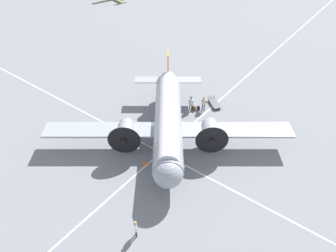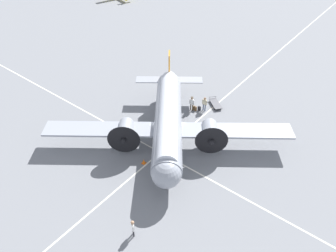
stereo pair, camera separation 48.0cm
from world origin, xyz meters
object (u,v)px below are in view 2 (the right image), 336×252
suitcase_upright_spare (195,108)px  traffic_cone (144,161)px  crew_foreground (133,227)px  passenger_boarding (192,102)px  ramp_agent (205,103)px  airliner_main (168,122)px  baggage_cart (215,104)px  suitcase_near_door (199,108)px

suitcase_upright_spare → traffic_cone: suitcase_upright_spare is taller
crew_foreground → traffic_cone: crew_foreground is taller
traffic_cone → crew_foreground: bearing=125.7°
passenger_boarding → traffic_cone: size_ratio=3.55×
passenger_boarding → ramp_agent: size_ratio=1.03×
suitcase_upright_spare → airliner_main: bearing=99.2°
crew_foreground → ramp_agent: (4.81, -17.30, 0.04)m
ramp_agent → baggage_cart: ramp_agent is taller
ramp_agent → suitcase_upright_spare: size_ratio=3.08×
traffic_cone → suitcase_near_door: bearing=-86.3°
crew_foreground → suitcase_upright_spare: crew_foreground is taller
passenger_boarding → ramp_agent: bearing=33.3°
suitcase_near_door → passenger_boarding: bearing=37.1°
crew_foreground → suitcase_near_door: size_ratio=3.01×
crew_foreground → ramp_agent: bearing=145.3°
passenger_boarding → suitcase_upright_spare: passenger_boarding is taller
passenger_boarding → ramp_agent: (-1.17, -0.90, -0.06)m
airliner_main → passenger_boarding: size_ratio=11.36×
airliner_main → traffic_cone: bearing=-36.0°
passenger_boarding → suitcase_upright_spare: (-0.30, -0.23, -0.88)m
ramp_agent → traffic_cone: (-0.23, 10.93, -0.86)m
passenger_boarding → suitcase_near_door: bearing=32.9°
suitcase_near_door → baggage_cart: 2.25m
crew_foreground → baggage_cart: 19.47m
crew_foreground → baggage_cart: (4.29, -18.98, -0.78)m
crew_foreground → passenger_boarding: size_ratio=0.94×
suitcase_upright_spare → baggage_cart: size_ratio=0.25×
suitcase_near_door → traffic_cone: suitcase_near_door is taller
suitcase_near_door → baggage_cart: (-0.97, -2.03, 0.01)m
passenger_boarding → baggage_cart: size_ratio=0.77×
ramp_agent → suitcase_near_door: size_ratio=3.13×
suitcase_near_door → suitcase_upright_spare: 0.54m
ramp_agent → suitcase_near_door: 1.00m
baggage_cart → traffic_cone: baggage_cart is taller
suitcase_near_door → traffic_cone: 10.60m
ramp_agent → crew_foreground: bearing=-75.0°
ramp_agent → suitcase_upright_spare: 1.38m
passenger_boarding → suitcase_upright_spare: 0.96m
suitcase_near_door → ramp_agent: bearing=-141.9°
baggage_cart → traffic_cone: size_ratio=4.59×
crew_foreground → baggage_cart: crew_foreground is taller
baggage_cart → traffic_cone: bearing=-52.8°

